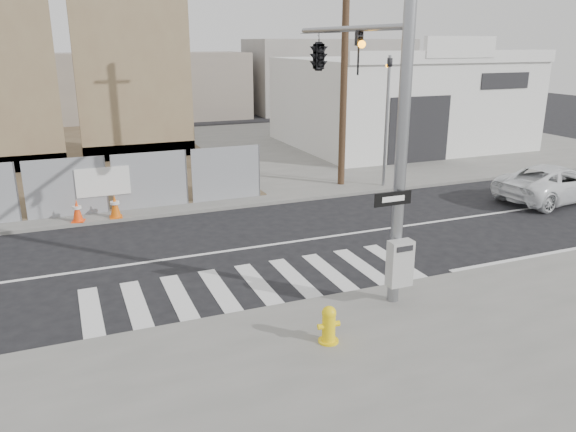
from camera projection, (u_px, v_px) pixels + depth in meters
name	position (u px, v px, depth m)	size (l,w,h in m)	color
ground	(229.00, 251.00, 16.34)	(100.00, 100.00, 0.00)	black
sidewalk_far	(151.00, 159.00, 28.69)	(50.00, 20.00, 0.12)	slate
signal_pole	(343.00, 85.00, 14.01)	(0.96, 5.87, 7.00)	gray
far_signal_pole	(387.00, 103.00, 22.26)	(0.16, 0.20, 5.60)	gray
concrete_wall_right	(136.00, 93.00, 27.59)	(5.50, 1.30, 8.00)	#7D664B
auto_shop	(399.00, 101.00, 32.09)	(12.00, 10.20, 5.95)	silver
utility_pole_right	(345.00, 58.00, 21.99)	(1.60, 0.28, 10.00)	#4A3422
fire_hydrant	(329.00, 324.00, 11.05)	(0.48, 0.46, 0.78)	yellow
suv	(555.00, 183.00, 21.34)	(2.26, 4.91, 1.36)	white
traffic_cone_c	(77.00, 211.00, 18.50)	(0.47, 0.47, 0.75)	#FF420D
traffic_cone_d	(115.00, 206.00, 18.93)	(0.43, 0.43, 0.80)	#E25E0B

